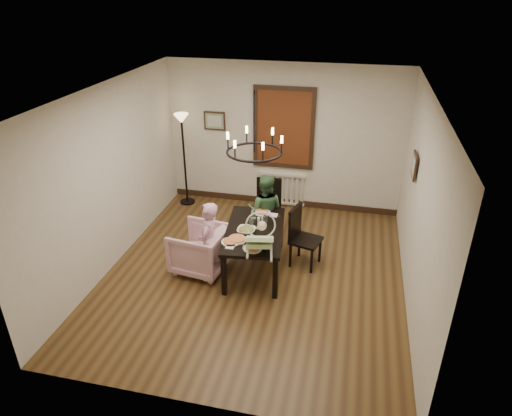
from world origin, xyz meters
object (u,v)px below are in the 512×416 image
at_px(elderly_woman, 209,248).
at_px(baby_bouncer, 260,237).
at_px(seated_man, 265,216).
at_px(floor_lamp, 184,161).
at_px(drinking_glass, 251,224).
at_px(chair_right, 306,237).
at_px(armchair, 200,249).
at_px(chair_far, 268,208).
at_px(dining_table, 255,234).

xyz_separation_m(elderly_woman, baby_bouncer, (0.81, -0.17, 0.39)).
height_order(seated_man, floor_lamp, floor_lamp).
bearing_deg(seated_man, baby_bouncer, 96.66).
distance_m(elderly_woman, drinking_glass, 0.73).
xyz_separation_m(chair_right, drinking_glass, (-0.82, -0.27, 0.29)).
height_order(chair_right, seated_man, seated_man).
bearing_deg(armchair, elderly_woman, 58.33).
distance_m(chair_far, elderly_woman, 1.62).
bearing_deg(drinking_glass, elderly_woman, -143.39).
height_order(elderly_woman, drinking_glass, elderly_woman).
bearing_deg(elderly_woman, seated_man, 153.43).
xyz_separation_m(baby_bouncer, floor_lamp, (-2.07, 2.55, -0.01)).
relative_size(seated_man, drinking_glass, 7.27).
bearing_deg(chair_right, armchair, 122.68).
height_order(elderly_woman, seated_man, seated_man).
xyz_separation_m(armchair, baby_bouncer, (1.02, -0.35, 0.55)).
xyz_separation_m(dining_table, armchair, (-0.82, -0.20, -0.26)).
distance_m(dining_table, armchair, 0.89).
xyz_separation_m(armchair, seated_man, (0.82, 0.99, 0.16)).
distance_m(dining_table, floor_lamp, 2.76).
bearing_deg(floor_lamp, drinking_glass, -47.45).
bearing_deg(elderly_woman, floor_lamp, -151.38).
distance_m(dining_table, chair_far, 1.14).
height_order(chair_right, baby_bouncer, baby_bouncer).
bearing_deg(seated_man, drinking_glass, 83.99).
xyz_separation_m(chair_far, seated_man, (0.02, -0.34, 0.02)).
xyz_separation_m(seated_man, baby_bouncer, (0.20, -1.34, 0.38)).
distance_m(dining_table, baby_bouncer, 0.65).
bearing_deg(elderly_woman, armchair, -128.80).
bearing_deg(drinking_glass, floor_lamp, 132.55).
relative_size(chair_far, floor_lamp, 0.56).
distance_m(elderly_woman, baby_bouncer, 0.91).
distance_m(seated_man, baby_bouncer, 1.41).
xyz_separation_m(drinking_glass, floor_lamp, (-1.81, 1.98, 0.12)).
relative_size(seated_man, baby_bouncer, 1.72).
xyz_separation_m(elderly_woman, drinking_glass, (0.55, 0.41, 0.26)).
height_order(chair_far, chair_right, chair_far).
height_order(dining_table, armchair, armchair).
xyz_separation_m(chair_right, seated_man, (-0.76, 0.49, 0.03)).
height_order(armchair, drinking_glass, drinking_glass).
bearing_deg(floor_lamp, dining_table, -46.98).
relative_size(elderly_woman, drinking_glass, 7.24).
xyz_separation_m(dining_table, elderly_woman, (-0.61, -0.38, -0.10)).
relative_size(seated_man, floor_lamp, 0.58).
bearing_deg(floor_lamp, chair_right, -32.93).
bearing_deg(dining_table, elderly_woman, -155.27).
xyz_separation_m(chair_far, elderly_woman, (-0.58, -1.51, 0.02)).
bearing_deg(chair_right, chair_far, 58.48).
relative_size(baby_bouncer, drinking_glass, 4.23).
distance_m(chair_far, drinking_glass, 1.14).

